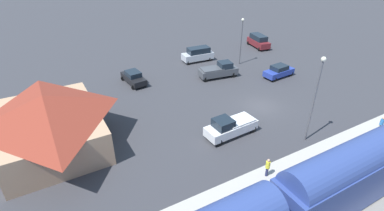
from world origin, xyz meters
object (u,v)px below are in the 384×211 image
(pedestrian_waiting_far, at_px, (268,166))
(pickup_white, at_px, (230,127))
(suv_maroon, at_px, (258,41))
(station_building, at_px, (49,120))
(pedestrian_on_platform, at_px, (382,124))
(sedan_blue, at_px, (279,71))
(pickup_charcoal, at_px, (219,70))
(suv_silver, at_px, (198,54))
(sedan_black, at_px, (134,77))
(light_pole_near_platform, at_px, (316,91))
(light_pole_lot_center, at_px, (242,36))

(pedestrian_waiting_far, xyz_separation_m, pickup_white, (6.44, -1.00, -0.25))
(pickup_white, distance_m, suv_maroon, 28.37)
(station_building, relative_size, pedestrian_on_platform, 7.10)
(pedestrian_on_platform, relative_size, suv_maroon, 0.33)
(suv_maroon, bearing_deg, sedan_blue, 152.09)
(suv_maroon, height_order, pickup_charcoal, suv_maroon)
(suv_silver, relative_size, pickup_charcoal, 0.89)
(sedan_black, bearing_deg, station_building, 129.50)
(pedestrian_on_platform, relative_size, suv_silver, 0.34)
(suv_silver, height_order, pickup_white, suv_silver)
(light_pole_near_platform, bearing_deg, pedestrian_on_platform, -112.61)
(pedestrian_waiting_far, xyz_separation_m, light_pole_lot_center, (21.31, -13.52, 3.21))
(station_building, height_order, sedan_black, station_building)
(pedestrian_on_platform, distance_m, sedan_blue, 15.44)
(sedan_black, height_order, light_pole_lot_center, light_pole_lot_center)
(suv_maroon, bearing_deg, station_building, 109.58)
(station_building, xyz_separation_m, sedan_blue, (1.23, -29.73, -1.86))
(light_pole_near_platform, bearing_deg, suv_silver, -3.80)
(suv_silver, xyz_separation_m, sedan_blue, (-10.95, -6.77, -0.27))
(suv_maroon, relative_size, light_pole_near_platform, 0.60)
(suv_silver, relative_size, light_pole_near_platform, 0.59)
(pedestrian_waiting_far, height_order, pickup_white, pickup_white)
(pickup_white, relative_size, pickup_charcoal, 0.97)
(pickup_white, xyz_separation_m, pickup_charcoal, (12.31, -6.93, 0.00))
(sedan_blue, relative_size, light_pole_lot_center, 0.66)
(suv_silver, bearing_deg, sedan_black, 104.04)
(station_building, distance_m, pedestrian_waiting_far, 19.75)
(pedestrian_on_platform, bearing_deg, sedan_black, 36.49)
(suv_silver, height_order, pickup_charcoal, suv_silver)
(station_building, height_order, pedestrian_on_platform, station_building)
(pickup_charcoal, bearing_deg, pedestrian_on_platform, -162.52)
(light_pole_lot_center, bearing_deg, sedan_black, 85.47)
(pedestrian_on_platform, bearing_deg, pickup_white, 61.18)
(sedan_black, distance_m, suv_maroon, 24.88)
(pedestrian_waiting_far, bearing_deg, suv_silver, -18.45)
(pickup_charcoal, height_order, light_pole_lot_center, light_pole_lot_center)
(pickup_white, bearing_deg, sedan_black, 14.62)
(pedestrian_on_platform, distance_m, suv_silver, 26.91)
(light_pole_lot_center, bearing_deg, pickup_charcoal, 114.51)
(light_pole_lot_center, bearing_deg, suv_maroon, -58.44)
(suv_silver, relative_size, sedan_blue, 1.09)
(sedan_black, relative_size, suv_maroon, 0.90)
(suv_maroon, xyz_separation_m, light_pole_lot_center, (-4.84, 7.88, 3.34))
(suv_maroon, bearing_deg, pickup_charcoal, 118.75)
(suv_silver, height_order, sedan_black, suv_silver)
(pickup_white, xyz_separation_m, light_pole_lot_center, (14.86, -12.53, 3.47))
(pickup_white, height_order, suv_maroon, suv_maroon)
(station_building, xyz_separation_m, suv_silver, (12.17, -22.96, -1.59))
(suv_silver, distance_m, sedan_blue, 12.87)
(sedan_blue, bearing_deg, suv_maroon, -27.91)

